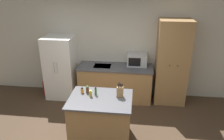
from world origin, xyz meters
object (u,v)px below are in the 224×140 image
pantry_cabinet (172,63)px  spice_bottle_tall_dark (87,90)px  refrigerator (61,67)px  spice_bottle_green_herb (82,90)px  spice_bottle_amber_oil (96,91)px  knife_block (120,92)px  spice_bottle_short_red (91,94)px  microwave (137,60)px  fire_extinguisher (45,88)px

pantry_cabinet → spice_bottle_tall_dark: bearing=-139.2°
refrigerator → spice_bottle_green_herb: (0.97, -1.53, 0.17)m
refrigerator → spice_bottle_amber_oil: (1.24, -1.58, 0.19)m
knife_block → spice_bottle_short_red: 0.56m
spice_bottle_short_red → microwave: bearing=64.8°
refrigerator → spice_bottle_amber_oil: bearing=-51.8°
spice_bottle_short_red → pantry_cabinet: bearing=44.6°
refrigerator → knife_block: refrigerator is taller
spice_bottle_tall_dark → knife_block: bearing=-7.5°
refrigerator → fire_extinguisher: 0.82m
knife_block → spice_bottle_amber_oil: bearing=177.2°
pantry_cabinet → spice_bottle_short_red: pantry_cabinet is taller
fire_extinguisher → pantry_cabinet: bearing=0.9°
pantry_cabinet → spice_bottle_tall_dark: 2.38m
fire_extinguisher → spice_bottle_amber_oil: bearing=-41.7°
knife_block → spice_bottle_tall_dark: 0.65m
refrigerator → knife_block: size_ratio=5.38×
spice_bottle_tall_dark → microwave: bearing=60.6°
pantry_cabinet → spice_bottle_tall_dark: (-1.80, -1.56, -0.06)m
spice_bottle_short_red → spice_bottle_green_herb: 0.23m
spice_bottle_short_red → spice_bottle_green_herb: bearing=148.3°
spice_bottle_tall_dark → spice_bottle_green_herb: spice_bottle_tall_dark is taller
knife_block → spice_bottle_green_herb: size_ratio=2.70×
spice_bottle_amber_oil → spice_bottle_green_herb: bearing=170.4°
knife_block → spice_bottle_short_red: knife_block is taller
refrigerator → microwave: (2.01, 0.15, 0.24)m
spice_bottle_tall_dark → spice_bottle_short_red: bearing=-55.9°
spice_bottle_green_herb → fire_extinguisher: 2.27m
knife_block → pantry_cabinet: bearing=54.7°
knife_block → fire_extinguisher: (-2.23, 1.59, -0.86)m
pantry_cabinet → spice_bottle_green_herb: (-1.91, -1.57, -0.07)m
microwave → spice_bottle_green_herb: microwave is taller
spice_bottle_tall_dark → spice_bottle_short_red: size_ratio=1.12×
microwave → pantry_cabinet: bearing=-7.1°
spice_bottle_short_red → spice_bottle_amber_oil: spice_bottle_amber_oil is taller
microwave → spice_bottle_tall_dark: microwave is taller
refrigerator → knife_block: 2.35m
fire_extinguisher → spice_bottle_green_herb: bearing=-45.7°
spice_bottle_green_herb → spice_bottle_tall_dark: bearing=8.1°
pantry_cabinet → microwave: (-0.87, 0.11, 0.00)m
knife_block → microwave: bearing=80.4°
microwave → spice_bottle_short_red: bearing=-115.2°
spice_bottle_short_red → fire_extinguisher: bearing=135.7°
pantry_cabinet → spice_bottle_green_herb: pantry_cabinet is taller
spice_bottle_amber_oil → fire_extinguisher: size_ratio=0.37×
spice_bottle_short_red → spice_bottle_green_herb: size_ratio=1.15×
microwave → fire_extinguisher: bearing=-176.4°
refrigerator → spice_bottle_amber_oil: refrigerator is taller
spice_bottle_amber_oil → spice_bottle_green_herb: 0.28m
spice_bottle_tall_dark → spice_bottle_short_red: 0.16m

